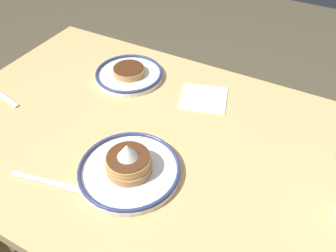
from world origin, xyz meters
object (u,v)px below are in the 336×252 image
Objects in this scene: paper_napkin at (204,98)px; butter_knife at (51,183)px; plate_near_main at (129,74)px; fork_near at (2,95)px; plate_center_pancakes at (129,167)px.

paper_napkin is 0.54m from butter_knife.
fork_near is at bearing 42.76° from plate_near_main.
paper_napkin is at bearing -177.60° from plate_near_main.
plate_center_pancakes is 0.20m from butter_knife.
fork_near is at bearing -7.90° from plate_center_pancakes.
butter_knife is at bearing 99.42° from plate_near_main.
fork_near and butter_knife have the same top height.
plate_near_main is 0.44m from plate_center_pancakes.
butter_knife reaches higher than paper_napkin.
plate_near_main is at bearing 2.40° from paper_napkin.
fork_near is (0.56, -0.08, -0.02)m from plate_center_pancakes.
fork_near is 0.45m from butter_knife.
plate_near_main is 0.88× the size of plate_center_pancakes.
plate_center_pancakes is at bearing 83.47° from paper_napkin.
paper_napkin is at bearing -111.77° from butter_knife.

